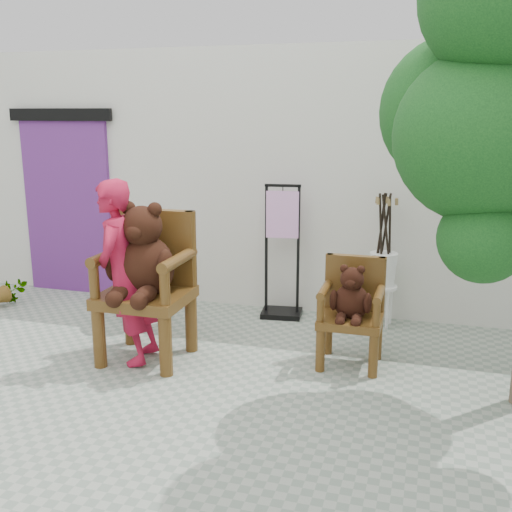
# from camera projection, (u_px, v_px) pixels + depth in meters

# --- Properties ---
(ground_plane) EXTENTS (60.00, 60.00, 0.00)m
(ground_plane) POSITION_uv_depth(u_px,v_px,m) (226.00, 413.00, 4.66)
(ground_plane) COLOR gray
(ground_plane) RESTS_ON ground
(back_wall) EXTENTS (9.00, 1.00, 3.00)m
(back_wall) POSITION_uv_depth(u_px,v_px,m) (309.00, 179.00, 7.20)
(back_wall) COLOR silver
(back_wall) RESTS_ON ground
(doorway) EXTENTS (1.40, 0.11, 2.33)m
(doorway) POSITION_uv_depth(u_px,v_px,m) (68.00, 202.00, 7.60)
(doorway) COLOR #612777
(doorway) RESTS_ON ground
(chair_big) EXTENTS (0.79, 0.79, 1.50)m
(chair_big) POSITION_uv_depth(u_px,v_px,m) (146.00, 268.00, 5.53)
(chair_big) COLOR #462B0F
(chair_big) RESTS_ON ground
(chair_small) EXTENTS (0.57, 0.52, 0.99)m
(chair_small) POSITION_uv_depth(u_px,v_px,m) (352.00, 303.00, 5.46)
(chair_small) COLOR #462B0F
(chair_small) RESTS_ON ground
(person) EXTENTS (0.48, 0.67, 1.70)m
(person) POSITION_uv_depth(u_px,v_px,m) (125.00, 273.00, 5.46)
(person) COLOR #A71433
(person) RESTS_ON ground
(cafe_table) EXTENTS (0.60, 0.60, 0.70)m
(cafe_table) POSITION_uv_depth(u_px,v_px,m) (143.00, 283.00, 6.61)
(cafe_table) COLOR white
(cafe_table) RESTS_ON ground
(display_stand) EXTENTS (0.49, 0.40, 1.51)m
(display_stand) POSITION_uv_depth(u_px,v_px,m) (282.00, 267.00, 6.75)
(display_stand) COLOR black
(display_stand) RESTS_ON ground
(stool_bucket) EXTENTS (0.32, 0.32, 1.45)m
(stool_bucket) POSITION_uv_depth(u_px,v_px,m) (383.00, 269.00, 6.43)
(stool_bucket) COLOR white
(stool_bucket) RESTS_ON ground
(potted_plant) EXTENTS (0.38, 0.34, 0.36)m
(potted_plant) POSITION_uv_depth(u_px,v_px,m) (8.00, 291.00, 7.22)
(potted_plant) COLOR #0D3312
(potted_plant) RESTS_ON ground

